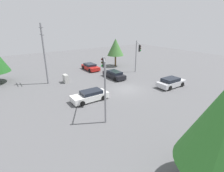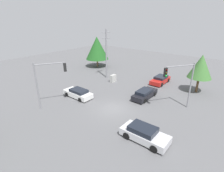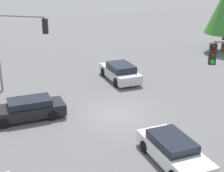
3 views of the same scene
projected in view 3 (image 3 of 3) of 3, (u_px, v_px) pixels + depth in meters
ground_plane at (116, 114)px, 22.27m from camera, size 80.00×80.00×0.00m
sedan_dark at (27, 109)px, 21.38m from camera, size 4.74×1.87×1.29m
sedan_silver at (120, 72)px, 28.26m from camera, size 2.07×4.58×1.40m
sedan_white at (173, 151)px, 16.78m from camera, size 1.95×4.58×1.27m
traffic_signal_main at (17, 39)px, 24.48m from camera, size 3.48×2.47×5.95m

